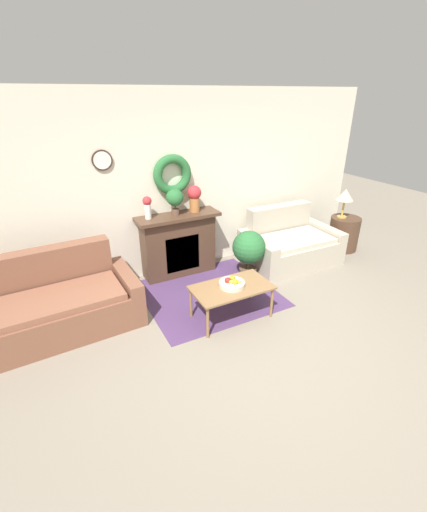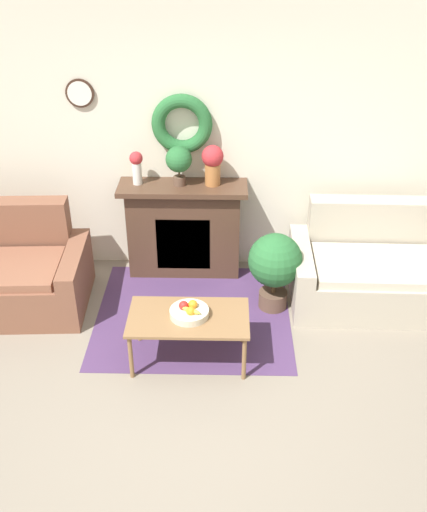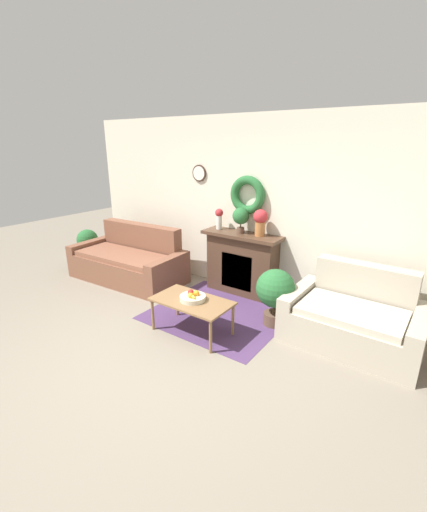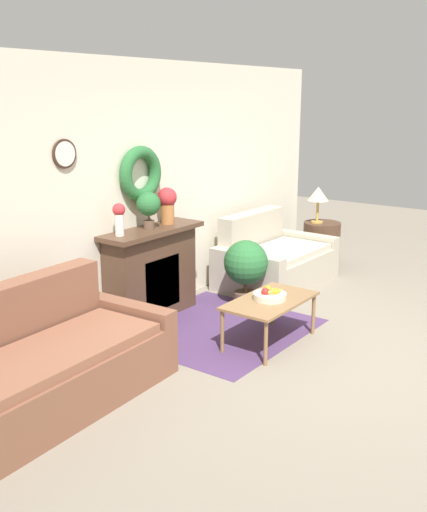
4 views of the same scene
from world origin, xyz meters
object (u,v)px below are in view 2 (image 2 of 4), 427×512
(coffee_table, at_px, (189,320))
(loveseat_right, at_px, (371,270))
(potted_plant_on_mantel, at_px, (179,161))
(fruit_bowl, at_px, (189,312))
(vase_on_mantel_left, at_px, (137,165))
(potted_plant_floor_by_loveseat, at_px, (275,264))
(fireplace, at_px, (184,228))
(vase_on_mantel_right, at_px, (213,162))

(coffee_table, bearing_deg, loveseat_right, 29.88)
(coffee_table, relative_size, potted_plant_on_mantel, 2.52)
(fruit_bowl, bearing_deg, loveseat_right, 29.79)
(vase_on_mantel_left, height_order, potted_plant_floor_by_loveseat, vase_on_mantel_left)
(loveseat_right, bearing_deg, vase_on_mantel_left, 170.12)
(fruit_bowl, height_order, potted_plant_on_mantel, potted_plant_on_mantel)
(potted_plant_floor_by_loveseat, bearing_deg, vase_on_mantel_left, 154.10)
(fireplace, bearing_deg, fruit_bowl, -84.52)
(potted_plant_floor_by_loveseat, bearing_deg, potted_plant_on_mantel, 145.71)
(loveseat_right, height_order, vase_on_mantel_right, vase_on_mantel_right)
(fireplace, relative_size, fruit_bowl, 3.92)
(vase_on_mantel_right, bearing_deg, coffee_table, -96.60)
(fireplace, xyz_separation_m, potted_plant_on_mantel, (-0.03, -0.01, 0.73))
(vase_on_mantel_left, bearing_deg, coffee_table, -68.27)
(fireplace, xyz_separation_m, vase_on_mantel_right, (0.29, 0.01, 0.71))
(vase_on_mantel_right, bearing_deg, potted_plant_floor_by_loveseat, -47.35)
(fireplace, bearing_deg, loveseat_right, -13.45)
(vase_on_mantel_right, height_order, potted_plant_on_mantel, vase_on_mantel_right)
(coffee_table, height_order, vase_on_mantel_right, vase_on_mantel_right)
(fireplace, bearing_deg, vase_on_mantel_right, 1.13)
(coffee_table, distance_m, potted_plant_on_mantel, 1.63)
(coffee_table, relative_size, vase_on_mantel_right, 2.50)
(coffee_table, xyz_separation_m, fruit_bowl, (0.01, 0.01, 0.08))
(coffee_table, relative_size, potted_plant_floor_by_loveseat, 1.29)
(fruit_bowl, relative_size, vase_on_mantel_left, 0.98)
(fireplace, bearing_deg, vase_on_mantel_left, 179.25)
(fruit_bowl, xyz_separation_m, vase_on_mantel_left, (-0.57, 1.41, 0.69))
(vase_on_mantel_left, relative_size, potted_plant_floor_by_loveseat, 0.43)
(coffee_table, relative_size, vase_on_mantel_left, 3.02)
(loveseat_right, height_order, fruit_bowl, loveseat_right)
(vase_on_mantel_right, bearing_deg, vase_on_mantel_left, 180.00)
(potted_plant_floor_by_loveseat, bearing_deg, loveseat_right, 11.85)
(fruit_bowl, relative_size, potted_plant_on_mantel, 0.82)
(loveseat_right, xyz_separation_m, vase_on_mantel_left, (-2.26, 0.44, 0.87))
(loveseat_right, distance_m, vase_on_mantel_left, 2.46)
(fruit_bowl, bearing_deg, vase_on_mantel_right, 83.71)
(vase_on_mantel_left, bearing_deg, fireplace, -0.75)
(fireplace, relative_size, vase_on_mantel_left, 3.84)
(fireplace, xyz_separation_m, loveseat_right, (1.82, -0.44, -0.20))
(fruit_bowl, xyz_separation_m, potted_plant_floor_by_loveseat, (0.74, 0.77, -0.01))
(coffee_table, bearing_deg, fireplace, 95.10)
(fireplace, xyz_separation_m, fruit_bowl, (0.13, -1.40, -0.01))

